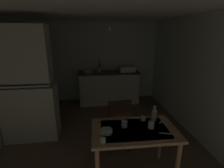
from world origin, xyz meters
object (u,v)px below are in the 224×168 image
mug_dark (103,141)px  glass_bottle (154,115)px  hutch_cabinet (28,89)px  dining_table (134,136)px  hand_pump (100,66)px  sink_basin (127,69)px  serving_bowl_wide (106,131)px  mixing_bowl_counter (88,71)px  chair_far_side (118,124)px

mug_dark → glass_bottle: 0.91m
hutch_cabinet → dining_table: (1.72, -1.20, -0.35)m
hutch_cabinet → hand_pump: size_ratio=5.54×
mug_dark → sink_basin: bearing=72.3°
serving_bowl_wide → mug_dark: 0.21m
hand_pump → serving_bowl_wide: hand_pump is taller
mixing_bowl_counter → dining_table: (0.63, -2.73, -0.33)m
sink_basin → hand_pump: bearing=176.8°
hutch_cabinet → serving_bowl_wide: size_ratio=13.80×
hutch_cabinet → dining_table: hutch_cabinet is taller
dining_table → chair_far_side: 0.60m
hand_pump → serving_bowl_wide: size_ratio=2.49×
hutch_cabinet → mixing_bowl_counter: size_ratio=10.14×
hutch_cabinet → mug_dark: (1.28, -1.45, -0.22)m
serving_bowl_wide → mug_dark: (-0.06, -0.20, 0.01)m
serving_bowl_wide → mug_dark: size_ratio=2.25×
mixing_bowl_counter → mug_dark: 2.98m
chair_far_side → dining_table: bearing=-77.5°
glass_bottle → mixing_bowl_counter: bearing=111.0°
sink_basin → mug_dark: size_ratio=6.33×
glass_bottle → mug_dark: bearing=-151.4°
serving_bowl_wide → glass_bottle: glass_bottle is taller
mixing_bowl_counter → dining_table: 2.82m
sink_basin → dining_table: 2.85m
hand_pump → chair_far_side: 2.33m
chair_far_side → serving_bowl_wide: size_ratio=6.34×
dining_table → hutch_cabinet: bearing=145.1°
sink_basin → serving_bowl_wide: (-0.91, -2.82, -0.23)m
hand_pump → mug_dark: (-0.17, -3.07, -0.31)m
mixing_bowl_counter → serving_bowl_wide: 2.78m
hutch_cabinet → dining_table: 2.13m
hutch_cabinet → chair_far_side: bearing=-21.5°
mixing_bowl_counter → mug_dark: bearing=-86.5°
dining_table → mug_dark: (-0.45, -0.24, 0.14)m
mixing_bowl_counter → serving_bowl_wide: size_ratio=1.36×
serving_bowl_wide → chair_far_side: bearing=66.9°
hand_pump → glass_bottle: hand_pump is taller
sink_basin → dining_table: sink_basin is taller
serving_bowl_wide → hutch_cabinet: bearing=137.1°
chair_far_side → glass_bottle: 0.70m
sink_basin → glass_bottle: size_ratio=1.86×
sink_basin → chair_far_side: 2.35m
mixing_bowl_counter → hutch_cabinet: bearing=-125.7°
serving_bowl_wide → mug_dark: bearing=-106.4°
hand_pump → serving_bowl_wide: (-0.11, -2.86, -0.32)m
sink_basin → mug_dark: bearing=-107.7°
hutch_cabinet → hand_pump: 2.17m
dining_table → serving_bowl_wide: size_ratio=7.47×
hutch_cabinet → chair_far_side: size_ratio=2.17×
glass_bottle → dining_table: bearing=-151.2°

